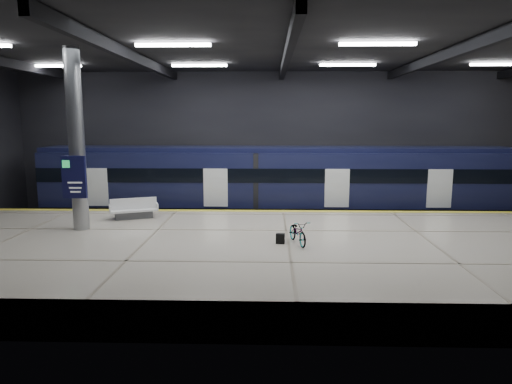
{
  "coord_description": "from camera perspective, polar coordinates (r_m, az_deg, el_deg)",
  "views": [
    {
      "loc": [
        -0.67,
        -18.2,
        5.33
      ],
      "look_at": [
        -1.24,
        1.5,
        2.2
      ],
      "focal_mm": 32.0,
      "sensor_mm": 36.0,
      "label": 1
    }
  ],
  "objects": [
    {
      "name": "ground",
      "position": [
        18.98,
        3.64,
        -7.31
      ],
      "size": [
        30.0,
        30.0,
        0.0
      ],
      "primitive_type": "plane",
      "color": "black",
      "rests_on": "ground"
    },
    {
      "name": "room_shell",
      "position": [
        18.22,
        3.82,
        10.23
      ],
      "size": [
        30.1,
        16.1,
        8.05
      ],
      "color": "black",
      "rests_on": "ground"
    },
    {
      "name": "platform",
      "position": [
        16.43,
        3.96,
        -7.92
      ],
      "size": [
        30.0,
        11.0,
        1.1
      ],
      "primitive_type": "cube",
      "color": "beige",
      "rests_on": "ground"
    },
    {
      "name": "safety_strip",
      "position": [
        21.38,
        3.42,
        -2.39
      ],
      "size": [
        30.0,
        0.4,
        0.01
      ],
      "primitive_type": "cube",
      "color": "yellow",
      "rests_on": "platform"
    },
    {
      "name": "rails",
      "position": [
        24.29,
        3.2,
        -3.48
      ],
      "size": [
        30.0,
        1.52,
        0.16
      ],
      "color": "gray",
      "rests_on": "ground"
    },
    {
      "name": "train",
      "position": [
        24.02,
        6.76,
        1.13
      ],
      "size": [
        29.4,
        2.84,
        3.79
      ],
      "color": "black",
      "rests_on": "ground"
    },
    {
      "name": "bench",
      "position": [
        20.44,
        -15.03,
        -2.33
      ],
      "size": [
        2.19,
        1.51,
        0.89
      ],
      "rotation": [
        0.0,
        0.0,
        0.37
      ],
      "color": "#595B60",
      "rests_on": "platform"
    },
    {
      "name": "bicycle",
      "position": [
        15.8,
        5.25,
        -4.98
      ],
      "size": [
        0.96,
        1.68,
        0.83
      ],
      "primitive_type": "imported",
      "rotation": [
        0.0,
        0.0,
        0.27
      ],
      "color": "#99999E",
      "rests_on": "platform"
    },
    {
      "name": "pannier_bag",
      "position": [
        15.83,
        3.06,
        -5.83
      ],
      "size": [
        0.32,
        0.22,
        0.35
      ],
      "primitive_type": "cube",
      "rotation": [
        0.0,
        0.0,
        -0.14
      ],
      "color": "black",
      "rests_on": "platform"
    },
    {
      "name": "info_column",
      "position": [
        18.69,
        -21.54,
        5.74
      ],
      "size": [
        0.9,
        0.78,
        6.9
      ],
      "color": "#9EA0A5",
      "rests_on": "platform"
    }
  ]
}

